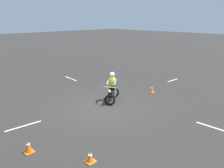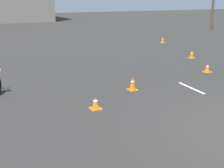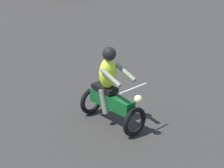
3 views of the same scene
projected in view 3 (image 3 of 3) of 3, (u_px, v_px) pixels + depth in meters
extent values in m
torus|color=black|center=(135.00, 122.00, 8.51)|extent=(0.32, 0.59, 0.60)
torus|color=black|center=(92.00, 101.00, 9.39)|extent=(0.32, 0.59, 0.60)
cube|color=#0F4C1E|center=(112.00, 101.00, 8.86)|extent=(1.11, 0.64, 0.28)
cube|color=black|center=(105.00, 88.00, 8.92)|extent=(0.62, 0.45, 0.10)
cylinder|color=silver|center=(133.00, 88.00, 8.27)|extent=(0.30, 0.66, 0.04)
sphere|color=#F2E08C|center=(138.00, 99.00, 8.25)|extent=(0.21, 0.21, 0.16)
ellipsoid|color=#D8F233|center=(108.00, 73.00, 8.71)|extent=(0.41, 0.48, 0.64)
cylinder|color=slate|center=(111.00, 78.00, 8.37)|extent=(0.54, 0.29, 0.27)
cylinder|color=slate|center=(126.00, 72.00, 8.62)|extent=(0.54, 0.29, 0.27)
cylinder|color=slate|center=(104.00, 102.00, 8.84)|extent=(0.27, 0.20, 0.51)
cylinder|color=slate|center=(114.00, 98.00, 9.02)|extent=(0.27, 0.20, 0.51)
sphere|color=black|center=(109.00, 54.00, 8.52)|extent=(0.37, 0.37, 0.28)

